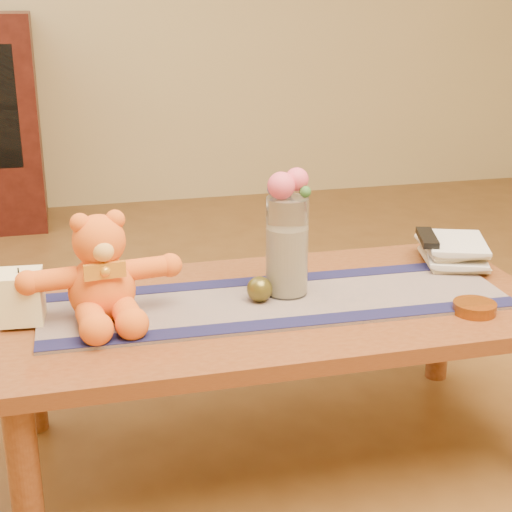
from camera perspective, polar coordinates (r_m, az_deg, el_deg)
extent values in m
plane|color=brown|center=(2.23, 1.28, -14.09)|extent=(5.50, 5.50, 0.00)
cube|color=#5E2E16|center=(2.03, 1.37, -3.89)|extent=(1.40, 0.70, 0.04)
cylinder|color=#5E2E16|center=(1.82, -16.53, -15.74)|extent=(0.07, 0.07, 0.41)
cylinder|color=#5E2E16|center=(2.33, -16.21, -7.66)|extent=(0.07, 0.07, 0.41)
cylinder|color=#5E2E16|center=(2.59, 13.34, -4.55)|extent=(0.07, 0.07, 0.41)
cube|color=#181E44|center=(2.01, 1.51, -3.36)|extent=(1.21, 0.38, 0.01)
cube|color=#15153F|center=(1.88, 2.62, -4.87)|extent=(1.20, 0.09, 0.00)
cube|color=#15153F|center=(2.14, 0.55, -1.79)|extent=(1.20, 0.09, 0.00)
cube|color=#FFF2BB|center=(1.95, -16.84, -2.87)|extent=(0.11, 0.11, 0.12)
cylinder|color=black|center=(1.93, -17.03, -1.02)|extent=(0.00, 0.00, 0.01)
cylinder|color=silver|center=(2.01, 2.28, 0.71)|extent=(0.11, 0.11, 0.26)
cylinder|color=beige|center=(2.03, 2.27, -0.33)|extent=(0.09, 0.09, 0.18)
sphere|color=#E04F6C|center=(1.95, 1.86, 5.18)|extent=(0.07, 0.07, 0.07)
sphere|color=#E04F6C|center=(1.98, 3.01, 5.63)|extent=(0.06, 0.06, 0.06)
sphere|color=#4A4DA0|center=(2.00, 2.33, 5.33)|extent=(0.04, 0.04, 0.04)
sphere|color=#4A4DA0|center=(1.98, 1.34, 4.94)|extent=(0.04, 0.04, 0.04)
sphere|color=#33662D|center=(1.96, 3.63, 4.72)|extent=(0.03, 0.03, 0.03)
sphere|color=#4F481A|center=(1.99, 0.26, -2.44)|extent=(0.09, 0.09, 0.07)
imported|color=beige|center=(2.34, 12.27, -0.34)|extent=(0.22, 0.26, 0.02)
imported|color=beige|center=(2.33, 12.44, 0.07)|extent=(0.24, 0.27, 0.02)
imported|color=beige|center=(2.33, 12.18, 0.57)|extent=(0.21, 0.25, 0.02)
imported|color=beige|center=(2.32, 12.48, 0.97)|extent=(0.23, 0.27, 0.02)
cube|color=black|center=(2.31, 12.44, 1.32)|extent=(0.09, 0.17, 0.02)
cylinder|color=#BF5914|center=(2.02, 15.72, -3.67)|extent=(0.11, 0.11, 0.03)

